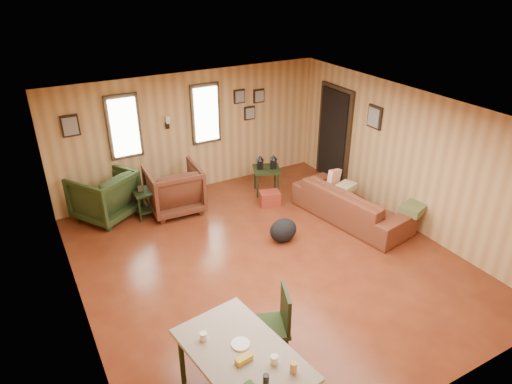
% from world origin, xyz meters
% --- Properties ---
extents(room, '(5.54, 6.04, 2.44)m').
position_xyz_m(room, '(0.17, 0.27, 1.21)').
color(room, brown).
rests_on(room, ground).
extents(sofa, '(1.01, 2.29, 0.86)m').
position_xyz_m(sofa, '(1.97, 0.40, 0.43)').
color(sofa, brown).
rests_on(sofa, ground).
extents(recliner_brown, '(1.00, 0.94, 0.97)m').
position_xyz_m(recliner_brown, '(-0.69, 2.29, 0.49)').
color(recliner_brown, '#4F2617').
rests_on(recliner_brown, ground).
extents(recliner_green, '(1.27, 1.25, 0.97)m').
position_xyz_m(recliner_green, '(-1.89, 2.66, 0.49)').
color(recliner_green, '#243317').
rests_on(recliner_green, ground).
extents(end_table, '(0.50, 0.46, 0.63)m').
position_xyz_m(end_table, '(-1.19, 2.34, 0.35)').
color(end_table, black).
rests_on(end_table, ground).
extents(side_table, '(0.67, 0.67, 0.83)m').
position_xyz_m(side_table, '(1.18, 2.08, 0.56)').
color(side_table, black).
rests_on(side_table, ground).
extents(cooler, '(0.45, 0.37, 0.27)m').
position_xyz_m(cooler, '(0.97, 1.60, 0.14)').
color(cooler, maroon).
rests_on(cooler, ground).
extents(backpack, '(0.58, 0.51, 0.41)m').
position_xyz_m(backpack, '(0.52, 0.39, 0.21)').
color(backpack, black).
rests_on(backpack, ground).
extents(sofa_pillows, '(0.97, 1.82, 0.37)m').
position_xyz_m(sofa_pillows, '(2.31, 0.20, 0.51)').
color(sofa_pillows, '#535E35').
rests_on(sofa_pillows, sofa).
extents(dining_table, '(1.07, 1.56, 0.96)m').
position_xyz_m(dining_table, '(-1.55, -2.11, 0.68)').
color(dining_table, gray).
rests_on(dining_table, ground).
extents(dining_chair, '(0.56, 0.56, 0.96)m').
position_xyz_m(dining_chair, '(-0.91, -1.70, 0.54)').
color(dining_chair, '#243317').
rests_on(dining_chair, ground).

